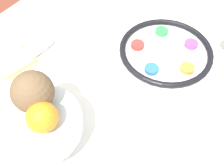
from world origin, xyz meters
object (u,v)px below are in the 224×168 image
fruit_stand (38,125)px  bread_plate (13,61)px  coconut (33,92)px  seder_plate (166,51)px  orange_fruit (42,117)px  napkin_roll (32,52)px

fruit_stand → bread_plate: fruit_stand is taller
coconut → fruit_stand: bearing=40.9°
coconut → bread_plate: size_ratio=0.64×
seder_plate → orange_fruit: 0.50m
seder_plate → orange_fruit: size_ratio=4.24×
seder_plate → orange_fruit: (0.47, -0.10, 0.12)m
bread_plate → orange_fruit: bearing=65.4°
orange_fruit → coconut: bearing=-119.8°
orange_fruit → bread_plate: orange_fruit is taller
fruit_stand → orange_fruit: 0.06m
napkin_roll → bread_plate: bearing=-28.3°
orange_fruit → coconut: size_ratio=0.72×
orange_fruit → napkin_roll: size_ratio=0.49×
fruit_stand → bread_plate: (-0.15, -0.28, -0.07)m
seder_plate → napkin_roll: (0.27, -0.37, 0.00)m
seder_plate → napkin_roll: napkin_roll is taller
orange_fruit → bread_plate: (-0.14, -0.31, -0.13)m
fruit_stand → napkin_roll: size_ratio=1.46×
fruit_stand → napkin_roll: bearing=-129.9°
seder_plate → napkin_roll: bearing=-54.4°
bread_plate → coconut: bearing=66.8°
coconut → napkin_roll: bearing=-128.2°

